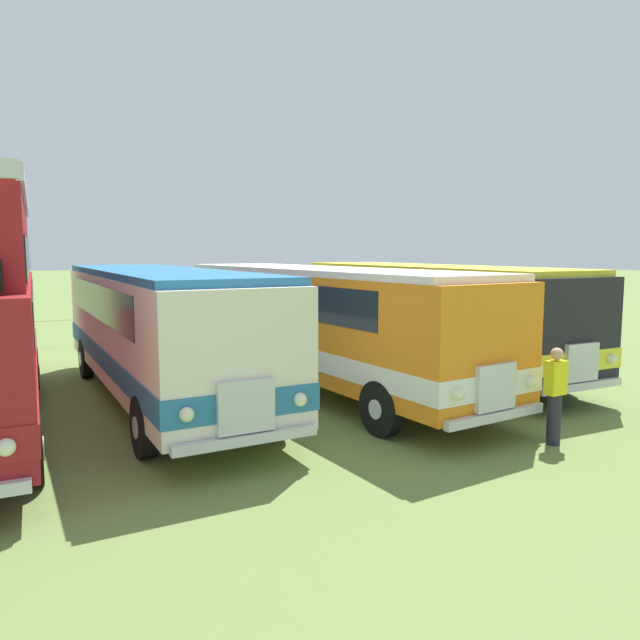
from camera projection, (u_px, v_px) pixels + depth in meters
bus_fifth_in_row at (158, 324)px, 13.50m from camera, size 2.69×10.76×2.99m
bus_sixth_in_row at (319, 317)px, 14.83m from camera, size 3.17×11.43×2.99m
bus_seventh_in_row at (425, 308)px, 17.18m from camera, size 3.07×10.99×2.99m
marshal_person at (555, 395)px, 10.47m from camera, size 0.36×0.24×1.73m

